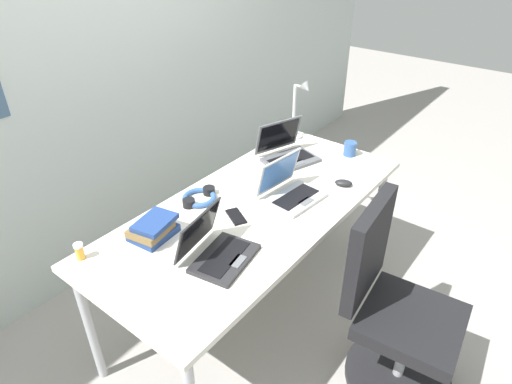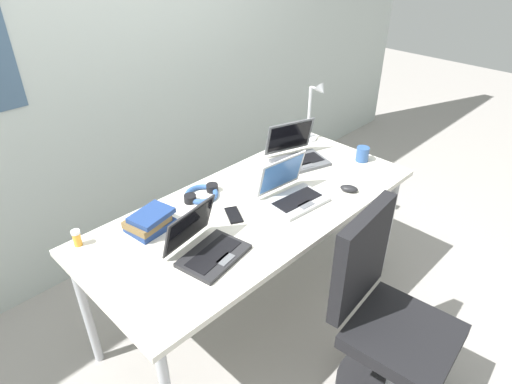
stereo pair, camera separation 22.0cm
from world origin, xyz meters
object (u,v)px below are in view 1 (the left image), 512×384
object	(u,v)px
book_stack	(153,229)
desk_lamp	(298,110)
laptop_center	(217,250)
headphones	(199,197)
coffee_mug	(350,149)
laptop_mid_desk	(287,152)
laptop_front_right	(290,190)
pill_bottle	(79,251)
computer_mouse	(344,183)
office_chair	(394,317)
cell_phone	(236,216)

from	to	relation	value
book_stack	desk_lamp	bearing A→B (deg)	2.81
desk_lamp	laptop_center	bearing A→B (deg)	-162.27
headphones	coffee_mug	world-z (taller)	coffee_mug
laptop_mid_desk	book_stack	world-z (taller)	laptop_mid_desk
laptop_front_right	pill_bottle	bearing A→B (deg)	155.36
computer_mouse	office_chair	bearing A→B (deg)	-151.55
cell_phone	coffee_mug	world-z (taller)	coffee_mug
desk_lamp	laptop_front_right	distance (m)	0.75
desk_lamp	coffee_mug	xyz separation A→B (m)	(-0.00, -0.39, -0.15)
desk_lamp	pill_bottle	xyz separation A→B (m)	(-1.59, 0.07, -0.16)
headphones	coffee_mug	size ratio (longest dim) A/B	1.89
laptop_center	book_stack	xyz separation A→B (m)	(-0.07, 0.33, 0.00)
headphones	office_chair	world-z (taller)	office_chair
laptop_front_right	pill_bottle	size ratio (longest dim) A/B	4.01
laptop_center	book_stack	distance (m)	0.34
laptop_front_right	coffee_mug	world-z (taller)	laptop_front_right
laptop_center	office_chair	distance (m)	0.90
laptop_center	book_stack	size ratio (longest dim) A/B	1.46
cell_phone	headphones	distance (m)	0.25
book_stack	coffee_mug	size ratio (longest dim) A/B	2.03
computer_mouse	coffee_mug	size ratio (longest dim) A/B	0.85
laptop_front_right	headphones	world-z (taller)	laptop_front_right
laptop_mid_desk	coffee_mug	xyz separation A→B (m)	(0.28, -0.28, -0.00)
laptop_center	headphones	world-z (taller)	laptop_center
laptop_mid_desk	pill_bottle	distance (m)	1.32
cell_phone	headphones	world-z (taller)	headphones
laptop_center	office_chair	world-z (taller)	office_chair
cell_phone	office_chair	world-z (taller)	office_chair
cell_phone	pill_bottle	xyz separation A→B (m)	(-0.64, 0.33, 0.04)
laptop_front_right	book_stack	size ratio (longest dim) A/B	1.38
computer_mouse	headphones	size ratio (longest dim) A/B	0.45
laptop_center	computer_mouse	world-z (taller)	laptop_center
book_stack	coffee_mug	bearing A→B (deg)	-14.19
computer_mouse	book_stack	xyz separation A→B (m)	(-0.94, 0.47, 0.03)
computer_mouse	cell_phone	bearing A→B (deg)	130.95
cell_phone	coffee_mug	xyz separation A→B (m)	(0.94, -0.13, 0.04)
headphones	pill_bottle	bearing A→B (deg)	173.03
office_chair	cell_phone	bearing A→B (deg)	104.14
headphones	coffee_mug	distance (m)	1.01
desk_lamp	computer_mouse	world-z (taller)	desk_lamp
cell_phone	headphones	size ratio (longest dim) A/B	0.64
laptop_front_right	coffee_mug	xyz separation A→B (m)	(0.63, -0.02, -0.00)
book_stack	cell_phone	bearing A→B (deg)	-29.70
headphones	office_chair	bearing A→B (deg)	-79.33
coffee_mug	office_chair	size ratio (longest dim) A/B	0.12
desk_lamp	laptop_front_right	size ratio (longest dim) A/B	1.26
laptop_front_right	headphones	xyz separation A→B (m)	(-0.31, 0.36, -0.03)
laptop_center	desk_lamp	bearing A→B (deg)	17.73
laptop_mid_desk	headphones	xyz separation A→B (m)	(-0.66, 0.10, -0.03)
desk_lamp	pill_bottle	size ratio (longest dim) A/B	5.07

